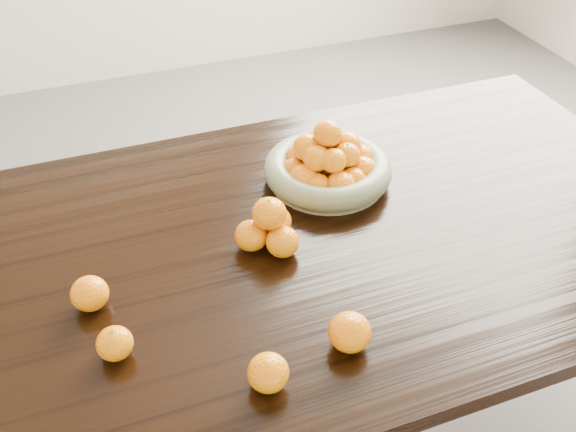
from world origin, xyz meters
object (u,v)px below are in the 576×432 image
object	(u,v)px
dining_table	(270,273)
loose_orange_0	(115,343)
fruit_bowl	(328,165)
orange_pyramid	(270,228)

from	to	relation	value
dining_table	loose_orange_0	world-z (taller)	loose_orange_0
fruit_bowl	orange_pyramid	distance (m)	0.27
loose_orange_0	fruit_bowl	bearing A→B (deg)	32.79
dining_table	loose_orange_0	xyz separation A→B (m)	(-0.35, -0.19, 0.12)
dining_table	loose_orange_0	bearing A→B (deg)	-151.34
fruit_bowl	loose_orange_0	bearing A→B (deg)	-147.21
fruit_bowl	dining_table	bearing A→B (deg)	-141.04
orange_pyramid	loose_orange_0	distance (m)	0.40
dining_table	loose_orange_0	size ratio (longest dim) A/B	30.29
fruit_bowl	orange_pyramid	world-z (taller)	fruit_bowl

